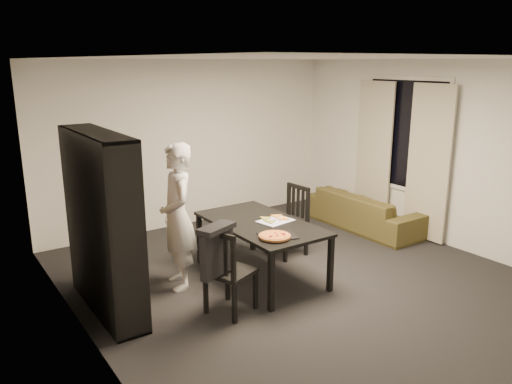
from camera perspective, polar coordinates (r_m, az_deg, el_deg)
room at (r=5.75m, az=5.38°, el=1.93°), size 5.01×5.51×2.61m
window_pane at (r=7.89m, az=16.66°, el=6.33°), size 0.02×1.40×1.60m
window_frame at (r=7.89m, az=16.64°, el=6.33°), size 0.03×1.52×1.72m
curtain_left at (r=7.57m, az=19.10°, el=3.11°), size 0.03×0.70×2.25m
curtain_right at (r=8.21m, az=13.30°, el=4.39°), size 0.03×0.70×2.25m
bookshelf at (r=5.36m, az=-17.14°, el=-3.52°), size 0.35×1.50×1.90m
dining_table at (r=6.01m, az=0.54°, el=-4.03°), size 0.93×1.67×0.70m
chair_left at (r=5.16m, az=-3.55°, el=-8.51°), size 0.56×0.56×0.94m
chair_right at (r=6.79m, az=4.13°, el=-2.68°), size 0.47×0.47×0.95m
draped_jacket at (r=4.97m, az=-4.49°, el=-6.44°), size 0.45×0.32×0.52m
person at (r=5.76m, az=-8.96°, el=-2.82°), size 0.53×0.69×1.70m
baking_tray at (r=5.53m, az=2.47°, el=-4.99°), size 0.48×0.43×0.01m
pepperoni_pizza at (r=5.46m, az=2.15°, el=-5.04°), size 0.35×0.35×0.03m
kitchen_towel at (r=6.03m, az=2.23°, el=-3.31°), size 0.45×0.36×0.01m
pizza_slices at (r=6.08m, az=2.02°, el=-3.05°), size 0.39×0.33×0.01m
sofa at (r=8.07m, az=12.30°, el=-2.07°), size 0.76×1.95×0.57m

